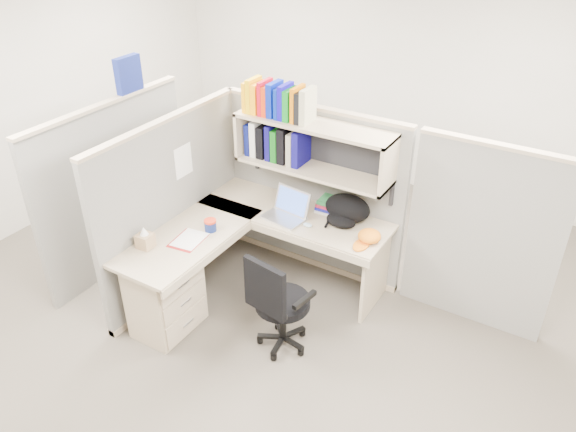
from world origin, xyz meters
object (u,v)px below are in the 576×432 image
Objects in this scene: snack_canister at (210,225)px; desk at (200,275)px; backpack at (345,211)px; task_chair at (279,317)px; laptop at (284,206)px.

desk is at bearing -77.61° from snack_canister.
backpack is 3.86× the size of snack_canister.
backpack is 1.07m from task_chair.
snack_canister is at bearing -139.28° from backpack.
snack_canister is 0.97m from task_chair.
laptop is at bearing 48.19° from snack_canister.
desk is 1.34m from backpack.
task_chair is (0.77, 0.01, -0.12)m from desk.
backpack is at bearing 85.09° from task_chair.
snack_canister is at bearing 102.39° from desk.
laptop is at bearing -152.23° from backpack.
laptop reaches higher than task_chair.
laptop is (0.38, 0.72, 0.42)m from desk.
snack_canister is 0.11× the size of task_chair.
task_chair reaches higher than desk.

